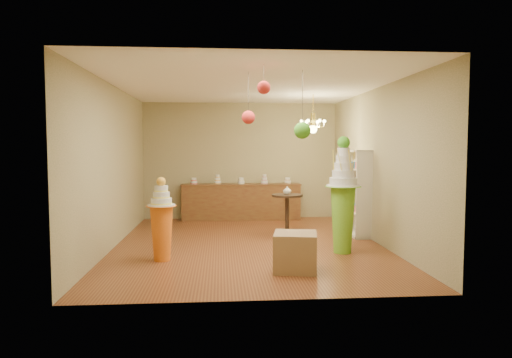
{
  "coord_description": "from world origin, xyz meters",
  "views": [
    {
      "loc": [
        -0.53,
        -8.64,
        1.86
      ],
      "look_at": [
        0.15,
        0.0,
        1.25
      ],
      "focal_mm": 32.0,
      "sensor_mm": 36.0,
      "label": 1
    }
  ],
  "objects": [
    {
      "name": "vase",
      "position": [
        0.89,
        0.95,
        0.94
      ],
      "size": [
        0.19,
        0.19,
        0.18
      ],
      "primitive_type": "imported",
      "rotation": [
        0.0,
        0.0,
        -0.12
      ],
      "color": "beige",
      "rests_on": "round_table"
    },
    {
      "name": "burlap_riser",
      "position": [
        0.59,
        -1.95,
        0.29
      ],
      "size": [
        0.74,
        0.74,
        0.57
      ],
      "primitive_type": "cube",
      "rotation": [
        0.0,
        0.0,
        -0.19
      ],
      "color": "#8B6D4B",
      "rests_on": "floor"
    },
    {
      "name": "wall_left",
      "position": [
        -2.5,
        0.0,
        1.5
      ],
      "size": [
        0.04,
        6.5,
        3.0
      ],
      "primitive_type": "cube",
      "color": "#968E67",
      "rests_on": "ground"
    },
    {
      "name": "pedestal_green",
      "position": [
        1.61,
        -0.86,
        0.85
      ],
      "size": [
        0.66,
        0.66,
        2.05
      ],
      "rotation": [
        0.0,
        0.0,
        -0.14
      ],
      "color": "#6BB528",
      "rests_on": "floor"
    },
    {
      "name": "pedestal_orange",
      "position": [
        -1.49,
        -1.17,
        0.57
      ],
      "size": [
        0.49,
        0.49,
        1.37
      ],
      "rotation": [
        0.0,
        0.0,
        0.1
      ],
      "color": "orange",
      "rests_on": "floor"
    },
    {
      "name": "shelving_unit",
      "position": [
        2.34,
        0.8,
        0.9
      ],
      "size": [
        0.33,
        1.2,
        1.8
      ],
      "color": "beige",
      "rests_on": "floor"
    },
    {
      "name": "floor",
      "position": [
        0.0,
        0.0,
        0.0
      ],
      "size": [
        6.5,
        6.5,
        0.0
      ],
      "primitive_type": "plane",
      "color": "brown",
      "rests_on": "ground"
    },
    {
      "name": "pom_green_mid",
      "position": [
        0.69,
        -1.9,
        2.11
      ],
      "size": [
        0.25,
        0.25,
        1.02
      ],
      "color": "#40382E",
      "rests_on": "ceiling"
    },
    {
      "name": "sideboard",
      "position": [
        0.0,
        2.97,
        0.48
      ],
      "size": [
        3.04,
        0.54,
        1.16
      ],
      "color": "brown",
      "rests_on": "floor"
    },
    {
      "name": "chandelier",
      "position": [
        1.49,
        1.23,
        2.3
      ],
      "size": [
        0.63,
        0.63,
        0.85
      ],
      "rotation": [
        0.0,
        0.0,
        -0.11
      ],
      "color": "#E1C74F",
      "rests_on": "ceiling"
    },
    {
      "name": "ceiling",
      "position": [
        0.0,
        0.0,
        3.0
      ],
      "size": [
        6.5,
        6.5,
        0.0
      ],
      "primitive_type": "plane",
      "rotation": [
        3.14,
        0.0,
        0.0
      ],
      "color": "white",
      "rests_on": "ground"
    },
    {
      "name": "pom_red_left",
      "position": [
        -0.1,
        -1.65,
        2.31
      ],
      "size": [
        0.2,
        0.2,
        0.79
      ],
      "color": "#40382E",
      "rests_on": "ceiling"
    },
    {
      "name": "wall_back",
      "position": [
        0.0,
        3.25,
        1.5
      ],
      "size": [
        5.0,
        0.04,
        3.0
      ],
      "primitive_type": "cube",
      "color": "#968E67",
      "rests_on": "ground"
    },
    {
      "name": "wall_right",
      "position": [
        2.5,
        0.0,
        1.5
      ],
      "size": [
        0.04,
        6.5,
        3.0
      ],
      "primitive_type": "cube",
      "color": "#968E67",
      "rests_on": "ground"
    },
    {
      "name": "pom_red_right",
      "position": [
        0.08,
        -2.31,
        2.68
      ],
      "size": [
        0.18,
        0.18,
        0.41
      ],
      "color": "#40382E",
      "rests_on": "ceiling"
    },
    {
      "name": "round_table",
      "position": [
        0.89,
        0.95,
        0.55
      ],
      "size": [
        0.76,
        0.76,
        0.85
      ],
      "rotation": [
        0.0,
        0.0,
        0.16
      ],
      "color": "black",
      "rests_on": "floor"
    },
    {
      "name": "wall_front",
      "position": [
        0.0,
        -3.25,
        1.5
      ],
      "size": [
        5.0,
        0.04,
        3.0
      ],
      "primitive_type": "cube",
      "color": "#968E67",
      "rests_on": "ground"
    }
  ]
}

